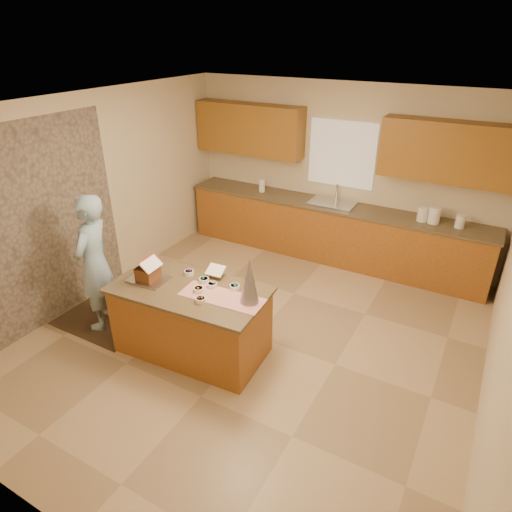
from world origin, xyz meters
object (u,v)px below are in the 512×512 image
island_base (191,321)px  tinsel_tree (249,281)px  boy (94,263)px  gingerbread_house (148,271)px

island_base → tinsel_tree: (0.71, 0.09, 0.69)m
island_base → boy: boy is taller
boy → island_base: bearing=76.9°
boy → gingerbread_house: boy is taller
boy → gingerbread_house: 0.81m
island_base → tinsel_tree: bearing=3.7°
island_base → boy: bearing=-178.5°
tinsel_tree → boy: size_ratio=0.29×
gingerbread_house → boy: bearing=-177.2°
island_base → gingerbread_house: bearing=-174.8°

